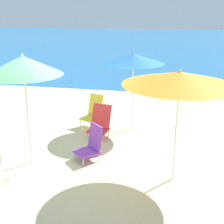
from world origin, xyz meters
TOP-DOWN VIEW (x-y plane):
  - ground_plane at (0.00, 0.00)m, footprint 60.00×60.00m
  - sea_water at (0.00, 26.20)m, footprint 60.00×40.00m
  - beach_umbrella_green at (-0.34, -0.21)m, footprint 1.56×1.56m
  - beach_umbrella_blue at (1.49, 2.23)m, footprint 1.62×1.62m
  - beach_umbrella_orange at (2.66, -0.29)m, footprint 2.04×2.04m
  - beach_chair_yellow at (0.40, 2.18)m, footprint 0.63×0.72m
  - beach_chair_red at (0.77, 1.49)m, footprint 0.58×0.64m
  - beach_chair_purple at (0.88, 0.22)m, footprint 0.69×0.70m

SIDE VIEW (x-z plane):
  - ground_plane at x=0.00m, z-range 0.00..0.00m
  - sea_water at x=0.00m, z-range 0.00..0.01m
  - beach_chair_purple at x=0.88m, z-range -0.04..0.74m
  - beach_chair_red at x=0.77m, z-range -0.02..0.81m
  - beach_chair_yellow at x=0.40m, z-range -0.01..0.89m
  - beach_umbrella_blue at x=1.49m, z-range 0.88..2.97m
  - beach_umbrella_orange at x=2.66m, z-range 0.92..3.08m
  - beach_umbrella_green at x=-0.34m, z-range 0.94..3.27m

